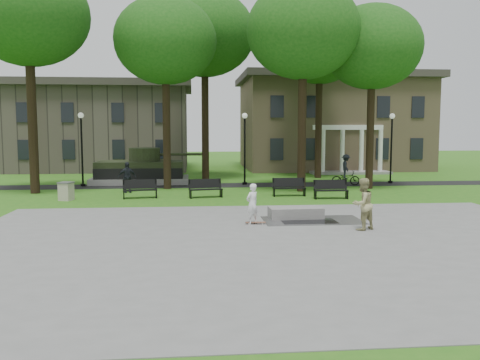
% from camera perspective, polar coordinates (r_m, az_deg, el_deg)
% --- Properties ---
extents(ground, '(120.00, 120.00, 0.00)m').
position_cam_1_polar(ground, '(21.56, 2.53, -4.16)').
color(ground, '#296317').
rests_on(ground, ground).
extents(plaza, '(22.00, 16.00, 0.02)m').
position_cam_1_polar(plaza, '(16.72, 4.88, -7.09)').
color(plaza, gray).
rests_on(plaza, ground).
extents(footpath, '(44.00, 2.60, 0.01)m').
position_cam_1_polar(footpath, '(33.37, -0.27, -0.58)').
color(footpath, black).
rests_on(footpath, ground).
extents(building_right, '(17.00, 12.00, 8.60)m').
position_cam_1_polar(building_right, '(48.77, 10.11, 6.47)').
color(building_right, '#9E8460').
rests_on(building_right, ground).
extents(building_left, '(15.00, 10.00, 7.20)m').
position_cam_1_polar(building_left, '(48.22, -15.04, 5.48)').
color(building_left, '#4C443D').
rests_on(building_left, ground).
extents(tree_0, '(6.80, 6.80, 12.97)m').
position_cam_1_polar(tree_0, '(32.00, -22.71, 16.73)').
color(tree_0, black).
rests_on(tree_0, ground).
extents(tree_1, '(6.20, 6.20, 11.63)m').
position_cam_1_polar(tree_1, '(32.00, -8.38, 15.16)').
color(tree_1, black).
rests_on(tree_1, ground).
extents(tree_2, '(6.60, 6.60, 12.16)m').
position_cam_1_polar(tree_2, '(30.73, 7.10, 16.25)').
color(tree_2, black).
rests_on(tree_2, ground).
extents(tree_3, '(6.00, 6.00, 11.19)m').
position_cam_1_polar(tree_3, '(32.78, 14.65, 14.18)').
color(tree_3, black).
rests_on(tree_3, ground).
extents(tree_4, '(7.20, 7.20, 13.50)m').
position_cam_1_polar(tree_4, '(37.64, -4.00, 16.01)').
color(tree_4, black).
rests_on(tree_4, ground).
extents(tree_5, '(6.40, 6.40, 12.44)m').
position_cam_1_polar(tree_5, '(39.15, 8.95, 14.49)').
color(tree_5, black).
rests_on(tree_5, ground).
extents(lamp_left, '(0.36, 0.36, 4.73)m').
position_cam_1_polar(lamp_left, '(34.09, -17.35, 3.99)').
color(lamp_left, black).
rests_on(lamp_left, ground).
extents(lamp_mid, '(0.36, 0.36, 4.73)m').
position_cam_1_polar(lamp_mid, '(33.52, 0.53, 4.22)').
color(lamp_mid, black).
rests_on(lamp_mid, ground).
extents(lamp_right, '(0.36, 0.36, 4.73)m').
position_cam_1_polar(lamp_right, '(35.94, 16.64, 4.09)').
color(lamp_right, black).
rests_on(lamp_right, ground).
extents(tank_monument, '(7.45, 3.40, 2.40)m').
position_cam_1_polar(tank_monument, '(35.33, -11.05, 1.06)').
color(tank_monument, gray).
rests_on(tank_monument, ground).
extents(puddle, '(2.20, 1.20, 0.00)m').
position_cam_1_polar(puddle, '(20.60, 7.74, -4.62)').
color(puddle, black).
rests_on(puddle, plaza).
extents(concrete_block, '(2.24, 1.08, 0.45)m').
position_cam_1_polar(concrete_block, '(21.25, 6.27, -3.67)').
color(concrete_block, gray).
rests_on(concrete_block, plaza).
extents(skateboard, '(0.79, 0.24, 0.07)m').
position_cam_1_polar(skateboard, '(19.86, 1.75, -4.86)').
color(skateboard, brown).
rests_on(skateboard, plaza).
extents(skateboarder, '(0.69, 0.66, 1.58)m').
position_cam_1_polar(skateboarder, '(19.76, 1.38, -2.69)').
color(skateboarder, white).
rests_on(skateboarder, plaza).
extents(friend_watching, '(1.16, 1.07, 1.92)m').
position_cam_1_polar(friend_watching, '(19.11, 13.60, -2.64)').
color(friend_watching, tan).
rests_on(friend_watching, plaza).
extents(pedestrian_walker, '(1.12, 0.67, 1.79)m').
position_cam_1_polar(pedestrian_walker, '(30.20, -12.57, 0.30)').
color(pedestrian_walker, black).
rests_on(pedestrian_walker, ground).
extents(cyclist, '(1.88, 1.09, 2.04)m').
position_cam_1_polar(cyclist, '(33.98, 11.79, 0.82)').
color(cyclist, black).
rests_on(cyclist, ground).
extents(park_bench_0, '(1.84, 0.75, 1.00)m').
position_cam_1_polar(park_bench_0, '(27.68, -11.14, -0.94)').
color(park_bench_0, black).
rests_on(park_bench_0, ground).
extents(park_bench_1, '(1.85, 0.86, 1.00)m').
position_cam_1_polar(park_bench_1, '(27.50, -3.87, -0.89)').
color(park_bench_1, black).
rests_on(park_bench_1, ground).
extents(park_bench_2, '(1.80, 0.53, 1.00)m').
position_cam_1_polar(park_bench_2, '(28.19, 5.51, -0.74)').
color(park_bench_2, black).
rests_on(park_bench_2, ground).
extents(park_bench_3, '(1.81, 0.58, 1.00)m').
position_cam_1_polar(park_bench_3, '(27.42, 10.14, -0.99)').
color(park_bench_3, black).
rests_on(park_bench_3, ground).
extents(trash_bin, '(0.84, 0.84, 0.96)m').
position_cam_1_polar(trash_bin, '(27.87, -18.94, -1.18)').
color(trash_bin, '#B7B097').
rests_on(trash_bin, ground).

